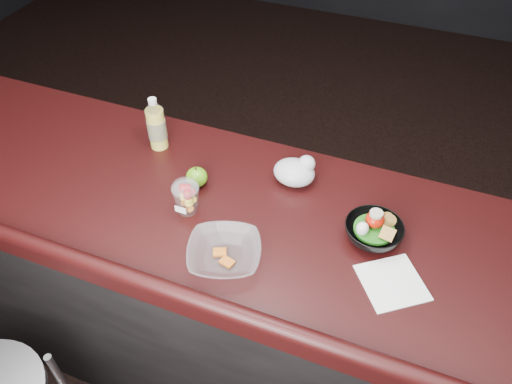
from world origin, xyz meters
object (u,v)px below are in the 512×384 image
lemonade_bottle (157,127)px  snack_bowl (373,230)px  fruit_cup (186,196)px  takeout_bowl (224,254)px  green_apple (197,177)px

lemonade_bottle → snack_bowl: (0.79, -0.15, -0.05)m
lemonade_bottle → snack_bowl: lemonade_bottle is taller
snack_bowl → fruit_cup: bearing=-170.0°
snack_bowl → takeout_bowl: bearing=-147.9°
lemonade_bottle → fruit_cup: size_ratio=1.64×
takeout_bowl → lemonade_bottle: bearing=137.9°
green_apple → fruit_cup: bearing=-77.9°
lemonade_bottle → snack_bowl: bearing=-10.7°
snack_bowl → takeout_bowl: 0.43m
green_apple → takeout_bowl: 0.33m
takeout_bowl → fruit_cup: bearing=143.9°
fruit_cup → green_apple: size_ratio=1.65×
fruit_cup → green_apple: fruit_cup is taller
takeout_bowl → snack_bowl: bearing=32.1°
lemonade_bottle → takeout_bowl: (0.42, -0.38, -0.06)m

